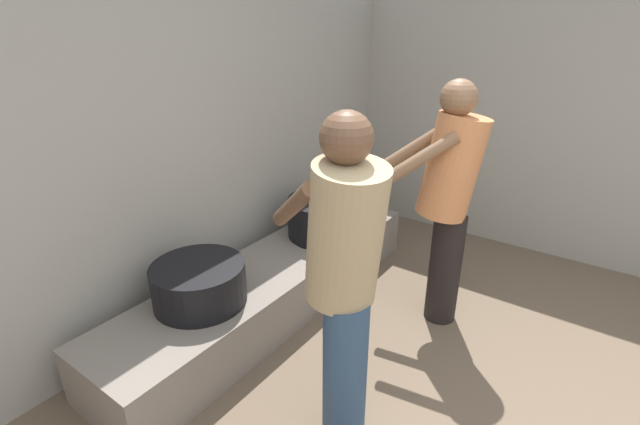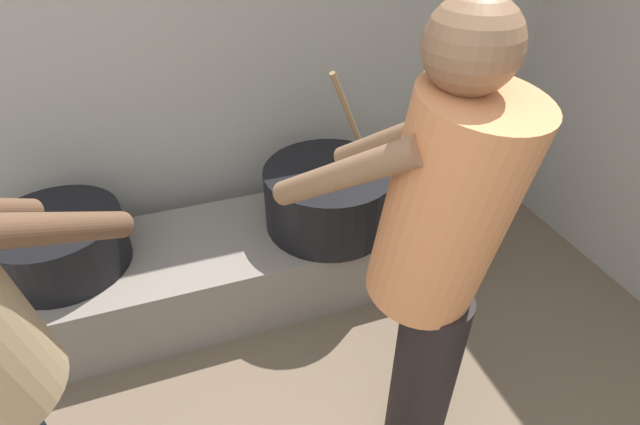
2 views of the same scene
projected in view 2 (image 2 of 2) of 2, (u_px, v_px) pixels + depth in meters
hearth_ledge at (211, 270)px, 2.27m from camera, size 2.54×0.60×0.35m
cooking_pot_main at (329, 197)px, 2.20m from camera, size 0.59×0.59×0.74m
cooking_pot_secondary at (60, 243)px, 1.97m from camera, size 0.52×0.52×0.23m
cook_in_orange_shirt at (436, 258)px, 1.28m from camera, size 0.60×0.72×1.53m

